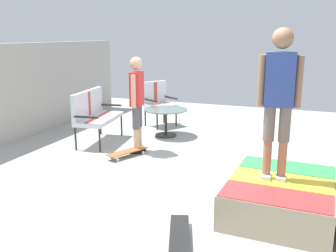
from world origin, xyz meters
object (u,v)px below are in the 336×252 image
(patio_table, at_px, (166,117))
(skateboard_spare, at_px, (179,234))
(patio_bench, at_px, (94,112))
(skateboard_by_bench, at_px, (128,152))
(skate_ramp, at_px, (283,197))
(person_watching, at_px, (137,98))
(person_skater, at_px, (279,93))
(patio_chair_near_house, at_px, (158,99))

(patio_table, relative_size, skateboard_spare, 1.10)
(patio_bench, distance_m, skateboard_by_bench, 1.28)
(patio_bench, relative_size, skateboard_by_bench, 1.62)
(skate_ramp, height_order, person_watching, person_watching)
(person_watching, bearing_deg, person_skater, -122.04)
(patio_chair_near_house, bearing_deg, skate_ramp, -139.46)
(patio_bench, relative_size, skateboard_spare, 1.60)
(patio_chair_near_house, distance_m, patio_table, 0.99)
(patio_chair_near_house, bearing_deg, person_watching, -167.61)
(patio_bench, distance_m, skateboard_spare, 4.05)
(patio_table, relative_size, person_skater, 0.52)
(skate_ramp, height_order, skateboard_by_bench, skate_ramp)
(patio_chair_near_house, bearing_deg, skateboard_spare, -155.11)
(skate_ramp, xyz_separation_m, patio_table, (2.79, 2.57, 0.19))
(person_watching, distance_m, skateboard_spare, 3.26)
(skate_ramp, relative_size, skateboard_by_bench, 2.22)
(skateboard_by_bench, distance_m, skateboard_spare, 2.91)
(patio_chair_near_house, height_order, skateboard_by_bench, patio_chair_near_house)
(patio_table, distance_m, skateboard_spare, 4.19)
(patio_bench, relative_size, patio_chair_near_house, 1.29)
(patio_bench, bearing_deg, skateboard_by_bench, -120.01)
(patio_chair_near_house, xyz_separation_m, skateboard_spare, (-4.65, -2.16, -0.53))
(skate_ramp, xyz_separation_m, skateboard_by_bench, (1.27, 2.69, -0.13))
(patio_table, xyz_separation_m, skateboard_spare, (-3.84, -1.64, -0.32))
(skateboard_spare, bearing_deg, skate_ramp, -41.68)
(patio_bench, distance_m, person_watching, 1.16)
(skate_ramp, distance_m, person_watching, 3.18)
(skateboard_spare, bearing_deg, person_skater, -37.42)
(skateboard_spare, bearing_deg, person_watching, 33.14)
(patio_chair_near_house, bearing_deg, patio_table, -147.59)
(patio_bench, xyz_separation_m, person_skater, (-1.85, -3.58, 0.82))
(person_skater, bearing_deg, skateboard_by_bench, 63.77)
(patio_bench, bearing_deg, person_watching, -104.45)
(patio_chair_near_house, relative_size, person_watching, 0.60)
(skate_ramp, relative_size, patio_table, 2.00)
(skate_ramp, bearing_deg, person_watching, 59.11)
(patio_bench, relative_size, person_skater, 0.76)
(patio_chair_near_house, bearing_deg, patio_bench, 160.67)
(skateboard_by_bench, bearing_deg, skateboard_spare, -142.67)
(skate_ramp, height_order, patio_chair_near_house, patio_chair_near_house)
(patio_chair_near_house, height_order, person_skater, person_skater)
(skate_ramp, relative_size, person_watching, 1.06)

